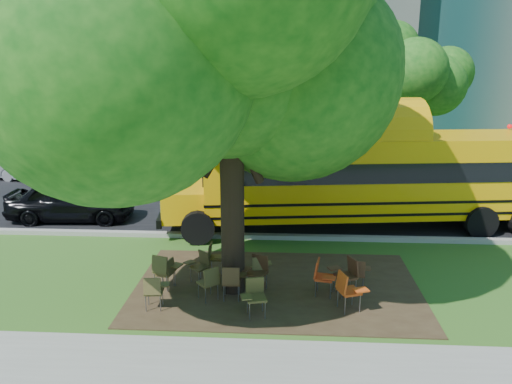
# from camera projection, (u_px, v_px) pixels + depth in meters

# --- Properties ---
(ground) EXTENTS (160.00, 160.00, 0.00)m
(ground) POSITION_uv_depth(u_px,v_px,m) (239.00, 278.00, 12.96)
(ground) COLOR #27581B
(ground) RESTS_ON ground
(dirt_patch) EXTENTS (7.00, 4.50, 0.03)m
(dirt_patch) POSITION_uv_depth(u_px,v_px,m) (277.00, 286.00, 12.41)
(dirt_patch) COLOR #382819
(dirt_patch) RESTS_ON ground
(asphalt_road) EXTENTS (80.00, 8.00, 0.04)m
(asphalt_road) POSITION_uv_depth(u_px,v_px,m) (255.00, 203.00, 19.71)
(asphalt_road) COLOR black
(asphalt_road) RESTS_ON ground
(kerb_near) EXTENTS (80.00, 0.25, 0.14)m
(kerb_near) POSITION_uv_depth(u_px,v_px,m) (248.00, 236.00, 15.84)
(kerb_near) COLOR gray
(kerb_near) RESTS_ON ground
(kerb_far) EXTENTS (80.00, 0.25, 0.14)m
(kerb_far) POSITION_uv_depth(u_px,v_px,m) (260.00, 178.00, 23.66)
(kerb_far) COLOR gray
(kerb_far) RESTS_ON ground
(bg_tree_0) EXTENTS (5.20, 5.20, 7.18)m
(bg_tree_0) POSITION_uv_depth(u_px,v_px,m) (24.00, 80.00, 25.04)
(bg_tree_0) COLOR black
(bg_tree_0) RESTS_ON ground
(bg_tree_2) EXTENTS (4.80, 4.80, 6.62)m
(bg_tree_2) POSITION_uv_depth(u_px,v_px,m) (175.00, 85.00, 27.63)
(bg_tree_2) COLOR black
(bg_tree_2) RESTS_ON ground
(bg_tree_3) EXTENTS (5.60, 5.60, 7.84)m
(bg_tree_3) POSITION_uv_depth(u_px,v_px,m) (424.00, 70.00, 24.74)
(bg_tree_3) COLOR black
(bg_tree_3) RESTS_ON ground
(main_tree) EXTENTS (7.20, 7.20, 9.77)m
(main_tree) POSITION_uv_depth(u_px,v_px,m) (230.00, 27.00, 10.66)
(main_tree) COLOR black
(main_tree) RESTS_ON ground
(school_bus) EXTENTS (12.96, 4.29, 3.11)m
(school_bus) POSITION_uv_depth(u_px,v_px,m) (374.00, 175.00, 16.51)
(school_bus) COLOR #DF9D07
(school_bus) RESTS_ON ground
(chair_0) EXTENTS (0.55, 0.52, 0.83)m
(chair_0) POSITION_uv_depth(u_px,v_px,m) (154.00, 289.00, 11.14)
(chair_0) COLOR #4E4622
(chair_0) RESTS_ON ground
(chair_1) EXTENTS (0.73, 0.57, 0.92)m
(chair_1) POSITION_uv_depth(u_px,v_px,m) (164.00, 268.00, 12.14)
(chair_1) COLOR #48431F
(chair_1) RESTS_ON ground
(chair_2) EXTENTS (0.57, 0.72, 0.85)m
(chair_2) POSITION_uv_depth(u_px,v_px,m) (210.00, 280.00, 11.59)
(chair_2) COLOR #433D1D
(chair_2) RESTS_ON ground
(chair_3) EXTENTS (0.73, 0.58, 0.91)m
(chair_3) POSITION_uv_depth(u_px,v_px,m) (257.00, 269.00, 12.11)
(chair_3) COLOR #452A18
(chair_3) RESTS_ON ground
(chair_4) EXTENTS (0.57, 0.53, 0.88)m
(chair_4) POSITION_uv_depth(u_px,v_px,m) (232.00, 279.00, 11.58)
(chair_4) COLOR #453018
(chair_4) RESTS_ON ground
(chair_5) EXTENTS (0.59, 0.62, 0.87)m
(chair_5) POSITION_uv_depth(u_px,v_px,m) (255.00, 293.00, 10.88)
(chair_5) COLOR #4D4821
(chair_5) RESTS_ON ground
(chair_6) EXTENTS (0.75, 0.64, 0.94)m
(chair_6) POSITION_uv_depth(u_px,v_px,m) (347.00, 272.00, 11.88)
(chair_6) COLOR #4A2B1A
(chair_6) RESTS_ON ground
(chair_7) EXTENTS (0.71, 0.64, 0.94)m
(chair_7) POSITION_uv_depth(u_px,v_px,m) (348.00, 288.00, 11.05)
(chair_7) COLOR #CB4A15
(chair_7) RESTS_ON ground
(chair_8) EXTENTS (0.46, 0.59, 0.79)m
(chair_8) POSITION_uv_depth(u_px,v_px,m) (167.00, 270.00, 12.21)
(chair_8) COLOR #4D4021
(chair_8) RESTS_ON ground
(chair_9) EXTENTS (0.70, 0.55, 0.82)m
(chair_9) POSITION_uv_depth(u_px,v_px,m) (200.00, 264.00, 12.58)
(chair_9) COLOR #43381D
(chair_9) RESTS_ON ground
(chair_10) EXTENTS (0.49, 0.55, 0.83)m
(chair_10) POSITION_uv_depth(u_px,v_px,m) (214.00, 255.00, 13.09)
(chair_10) COLOR #4E4522
(chair_10) RESTS_ON ground
(chair_11) EXTENTS (0.55, 0.56, 0.81)m
(chair_11) POSITION_uv_depth(u_px,v_px,m) (260.00, 267.00, 12.34)
(chair_11) COLOR brown
(chair_11) RESTS_ON ground
(chair_12) EXTENTS (0.53, 0.67, 0.90)m
(chair_12) POSITION_uv_depth(u_px,v_px,m) (322.00, 274.00, 11.81)
(chair_12) COLOR #C23B14
(chair_12) RESTS_ON ground
(chair_13) EXTENTS (0.57, 0.47, 0.80)m
(chair_13) POSITION_uv_depth(u_px,v_px,m) (358.00, 272.00, 12.12)
(chair_13) COLOR #4E2F1B
(chair_13) RESTS_ON ground
(black_car) EXTENTS (4.40, 1.97, 1.47)m
(black_car) POSITION_uv_depth(u_px,v_px,m) (71.00, 200.00, 17.46)
(black_car) COLOR black
(black_car) RESTS_ON ground
(bg_car_red) EXTENTS (5.37, 3.03, 1.42)m
(bg_car_red) POSITION_uv_depth(u_px,v_px,m) (135.00, 166.00, 23.44)
(bg_car_red) COLOR #560E14
(bg_car_red) RESTS_ON ground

